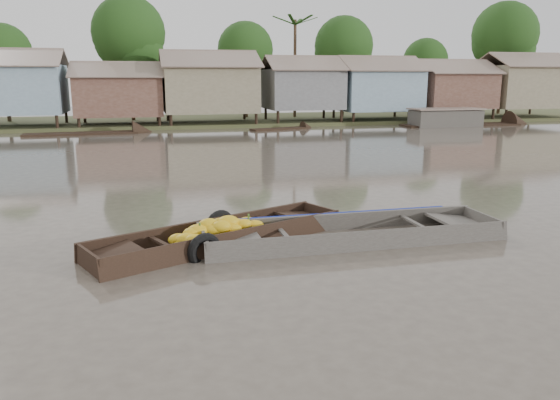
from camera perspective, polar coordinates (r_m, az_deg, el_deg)
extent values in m
plane|color=#4F463D|center=(11.53, -2.29, -5.01)|extent=(120.00, 120.00, 0.00)
cube|color=#384723|center=(43.96, -11.08, 7.94)|extent=(120.00, 12.00, 0.50)
cube|color=#7C98AA|center=(41.12, -25.99, 10.36)|extent=(6.20, 5.20, 3.20)
cube|color=brown|center=(39.76, -26.69, 13.23)|extent=(6.60, 3.02, 1.28)
cube|color=brown|center=(42.51, -25.87, 13.19)|extent=(6.60, 3.02, 1.28)
cube|color=brown|center=(40.32, -16.43, 10.38)|extent=(5.80, 4.60, 2.70)
cube|color=brown|center=(39.06, -16.67, 12.95)|extent=(6.20, 2.67, 1.14)
cube|color=brown|center=(41.54, -16.52, 12.92)|extent=(6.20, 2.67, 1.14)
cube|color=#7D7256|center=(40.54, -7.38, 11.43)|extent=(6.50, 5.30, 3.30)
cube|color=brown|center=(39.13, -7.21, 14.47)|extent=(6.90, 3.08, 1.31)
cube|color=brown|center=(41.97, -7.69, 14.34)|extent=(6.90, 3.08, 1.31)
cube|color=slate|center=(41.93, 2.36, 11.50)|extent=(5.40, 4.70, 2.90)
cube|color=brown|center=(40.72, 2.90, 14.13)|extent=(5.80, 2.73, 1.17)
cube|color=brown|center=(43.15, 1.90, 14.06)|extent=(5.80, 2.73, 1.17)
cube|color=#7C98AA|center=(43.99, 10.04, 11.25)|extent=(6.00, 5.00, 3.10)
cube|color=brown|center=(42.75, 10.89, 13.86)|extent=(6.40, 2.90, 1.24)
cube|color=brown|center=(45.22, 9.43, 13.84)|extent=(6.40, 2.90, 1.24)
cube|color=brown|center=(46.98, 17.45, 10.89)|extent=(5.70, 4.90, 2.80)
cube|color=brown|center=(45.84, 18.47, 13.11)|extent=(6.10, 2.85, 1.21)
cube|color=brown|center=(48.11, 16.77, 13.17)|extent=(6.10, 2.85, 1.21)
cube|color=#7D7256|center=(50.63, 23.89, 10.77)|extent=(6.30, 5.10, 3.40)
cube|color=brown|center=(49.55, 25.10, 13.14)|extent=(6.70, 2.96, 1.26)
cube|color=brown|center=(51.74, 23.16, 13.25)|extent=(6.70, 2.96, 1.26)
cylinder|color=#473323|center=(45.84, -26.67, 10.10)|extent=(0.28, 0.28, 4.90)
sphere|color=#143410|center=(45.86, -27.03, 13.58)|extent=(4.20, 4.20, 4.20)
cylinder|color=#473323|center=(43.77, -15.27, 11.85)|extent=(0.28, 0.28, 6.30)
sphere|color=#143410|center=(43.89, -15.55, 16.54)|extent=(5.40, 5.40, 5.40)
cylinder|color=#473323|center=(45.51, -3.58, 11.62)|extent=(0.28, 0.28, 5.25)
sphere|color=#143410|center=(45.55, -3.63, 15.39)|extent=(4.50, 4.50, 4.50)
cylinder|color=#473323|center=(46.66, 6.57, 11.80)|extent=(0.28, 0.28, 5.60)
sphere|color=#143410|center=(46.73, 6.67, 15.73)|extent=(4.80, 4.80, 4.80)
cylinder|color=#473323|center=(50.89, 14.79, 10.95)|extent=(0.28, 0.28, 4.55)
sphere|color=#143410|center=(50.90, 14.96, 13.88)|extent=(3.90, 3.90, 3.90)
cylinder|color=#473323|center=(53.74, 22.08, 11.65)|extent=(0.28, 0.28, 6.65)
sphere|color=#143410|center=(53.86, 22.43, 15.68)|extent=(5.70, 5.70, 5.70)
cylinder|color=#473323|center=(45.91, 1.57, 13.36)|extent=(0.24, 0.24, 8.00)
cube|color=black|center=(11.92, -6.14, -4.89)|extent=(5.66, 3.35, 0.08)
cube|color=black|center=(12.36, -7.70, -3.17)|extent=(5.38, 2.54, 0.54)
cube|color=black|center=(11.35, -4.49, -4.55)|extent=(5.38, 2.54, 0.54)
cube|color=black|center=(13.52, 4.14, -1.70)|extent=(0.58, 1.18, 0.51)
cube|color=black|center=(13.18, 2.55, -1.77)|extent=(1.35, 1.40, 0.20)
cube|color=black|center=(10.69, -19.31, -6.35)|extent=(0.58, 1.18, 0.51)
cube|color=black|center=(10.83, -16.85, -5.57)|extent=(1.35, 1.40, 0.20)
cube|color=black|center=(11.19, -12.13, -4.48)|extent=(0.59, 1.15, 0.05)
cube|color=black|center=(12.56, -0.89, -2.28)|extent=(0.59, 1.15, 0.05)
ellipsoid|color=yellow|center=(11.29, -8.95, -4.26)|extent=(0.56, 0.49, 0.29)
ellipsoid|color=yellow|center=(12.40, -4.29, -2.68)|extent=(0.49, 0.42, 0.25)
ellipsoid|color=yellow|center=(11.35, -10.14, -4.64)|extent=(0.43, 0.38, 0.22)
ellipsoid|color=yellow|center=(11.82, -5.43, -2.31)|extent=(0.57, 0.50, 0.29)
ellipsoid|color=yellow|center=(11.59, -6.19, -2.80)|extent=(0.53, 0.46, 0.27)
ellipsoid|color=yellow|center=(12.29, -5.94, -2.77)|extent=(0.46, 0.40, 0.24)
ellipsoid|color=yellow|center=(11.90, -8.15, -2.89)|extent=(0.44, 0.39, 0.23)
ellipsoid|color=yellow|center=(11.90, -3.83, -2.51)|extent=(0.44, 0.38, 0.23)
ellipsoid|color=yellow|center=(11.86, -6.31, -2.38)|extent=(0.43, 0.37, 0.22)
ellipsoid|color=yellow|center=(11.93, -4.53, -2.56)|extent=(0.51, 0.45, 0.26)
ellipsoid|color=yellow|center=(11.37, -9.79, -4.12)|extent=(0.56, 0.49, 0.29)
ellipsoid|color=yellow|center=(11.88, -7.40, -2.92)|extent=(0.50, 0.43, 0.26)
ellipsoid|color=yellow|center=(11.58, -8.57, -3.21)|extent=(0.56, 0.49, 0.29)
ellipsoid|color=yellow|center=(12.09, -1.30, -3.24)|extent=(0.47, 0.41, 0.24)
ellipsoid|color=yellow|center=(11.49, -10.57, -4.09)|extent=(0.51, 0.45, 0.26)
ellipsoid|color=yellow|center=(11.60, -4.85, -3.84)|extent=(0.45, 0.39, 0.23)
ellipsoid|color=yellow|center=(11.61, -6.91, -3.08)|extent=(0.52, 0.45, 0.27)
ellipsoid|color=yellow|center=(11.67, -7.46, -2.56)|extent=(0.53, 0.46, 0.27)
ellipsoid|color=yellow|center=(12.11, -2.69, -2.73)|extent=(0.51, 0.45, 0.26)
ellipsoid|color=yellow|center=(11.79, -7.51, -2.98)|extent=(0.49, 0.43, 0.25)
ellipsoid|color=yellow|center=(11.74, -4.94, -3.09)|extent=(0.49, 0.42, 0.25)
ellipsoid|color=yellow|center=(12.24, -6.01, -2.78)|extent=(0.48, 0.42, 0.25)
ellipsoid|color=yellow|center=(11.25, -8.32, -4.59)|extent=(0.54, 0.47, 0.28)
ellipsoid|color=yellow|center=(11.53, -9.14, -3.43)|extent=(0.48, 0.42, 0.25)
ellipsoid|color=yellow|center=(11.13, -9.19, -5.06)|extent=(0.44, 0.39, 0.23)
ellipsoid|color=yellow|center=(12.43, -3.49, -2.41)|extent=(0.55, 0.48, 0.28)
ellipsoid|color=yellow|center=(11.23, -8.55, -4.56)|extent=(0.55, 0.48, 0.28)
cylinder|color=#3F6626|center=(11.51, -8.38, -2.84)|extent=(0.04, 0.04, 0.19)
cylinder|color=#3F6626|center=(11.87, -5.35, -2.27)|extent=(0.04, 0.04, 0.19)
cylinder|color=#3F6626|center=(12.15, -3.30, -1.89)|extent=(0.04, 0.04, 0.19)
torus|color=black|center=(12.63, -6.28, -2.69)|extent=(0.76, 0.48, 0.75)
torus|color=black|center=(10.86, -7.90, -5.32)|extent=(0.76, 0.48, 0.75)
cube|color=#3D3834|center=(12.22, 7.48, -4.47)|extent=(6.52, 1.41, 0.08)
cube|color=#3D3834|center=(12.88, 6.23, -2.50)|extent=(6.67, 0.16, 0.53)
cube|color=#3D3834|center=(11.45, 8.97, -4.52)|extent=(6.67, 0.16, 0.53)
cube|color=#3D3834|center=(13.66, 20.38, -2.34)|extent=(0.06, 1.63, 0.51)
cube|color=#3D3834|center=(13.34, 18.38, -2.26)|extent=(1.13, 1.41, 0.22)
cube|color=#3D3834|center=(11.41, -7.98, -4.55)|extent=(0.06, 1.63, 0.51)
cube|color=#3D3834|center=(11.46, -5.16, -4.07)|extent=(1.13, 1.41, 0.22)
cube|color=#3D3834|center=(11.67, 0.36, -3.50)|extent=(0.10, 1.56, 0.05)
cube|color=#3D3834|center=(12.77, 14.07, -2.45)|extent=(0.10, 1.56, 0.05)
cube|color=#665E54|center=(12.21, 7.49, -4.31)|extent=(4.96, 1.28, 0.02)
cube|color=navy|center=(12.87, 6.17, -1.56)|extent=(5.39, 0.08, 0.13)
torus|color=olive|center=(13.00, 17.60, -3.66)|extent=(0.37, 0.37, 0.05)
torus|color=olive|center=(12.99, 17.61, -3.51)|extent=(0.30, 0.30, 0.05)
cube|color=black|center=(36.36, -20.04, 6.37)|extent=(6.85, 1.99, 0.35)
cube|color=black|center=(42.55, 18.31, 7.32)|extent=(8.82, 2.02, 0.35)
cube|color=black|center=(37.30, -0.07, 7.27)|extent=(4.18, 2.00, 0.35)
cube|color=black|center=(41.67, 16.91, 8.14)|extent=(5.00, 2.00, 1.20)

